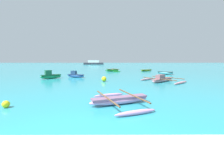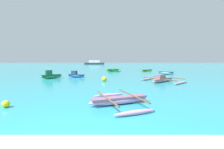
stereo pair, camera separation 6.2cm
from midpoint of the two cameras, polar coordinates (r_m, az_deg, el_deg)
The scene contains 10 objects.
moored_boat_0 at distance 19.27m, azimuth -13.67°, elevation -0.23°, with size 2.36×1.25×0.84m.
moored_boat_1 at distance 30.18m, azimuth 12.97°, elevation 1.60°, with size 2.66×1.96×0.32m.
moored_boat_2 at distance 28.86m, azimuth 0.34°, elevation 1.66°, with size 3.00×3.86×0.49m.
moored_boat_3 at distance 15.88m, azimuth 18.71°, elevation -1.79°, with size 4.46×4.57×0.73m.
moored_boat_4 at distance 7.52m, azimuth 2.91°, elevation -9.73°, with size 3.07×3.79×0.43m.
moored_boat_5 at distance 18.93m, azimuth -22.30°, elevation -0.41°, with size 2.26×1.97×1.01m.
moored_boat_6 at distance 24.07m, azimuth 19.72°, elevation 0.66°, with size 2.36×1.94×0.49m.
mooring_buoy_1 at distance 15.38m, azimuth -3.02°, elevation -1.68°, with size 0.50×0.50×0.50m.
mooring_buoy_2 at distance 8.52m, azimuth -35.40°, elevation -9.17°, with size 0.33×0.33×0.33m.
distant_ferry at distance 72.36m, azimuth -6.86°, elevation 4.43°, with size 9.34×2.05×2.05m.
Camera 2 is at (1.28, -2.94, 2.18)m, focal length 24.00 mm.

